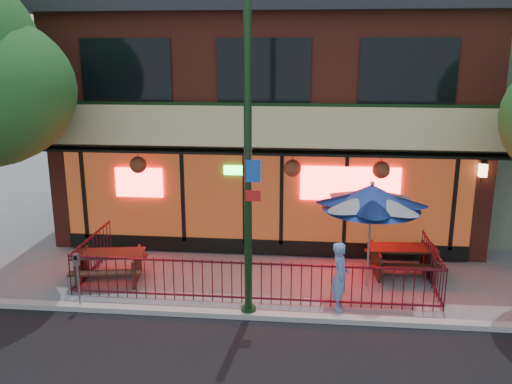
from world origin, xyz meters
TOP-DOWN VIEW (x-y plane):
  - ground at (0.00, 0.00)m, footprint 80.00×80.00m
  - curb at (0.00, -0.50)m, footprint 80.00×0.25m
  - restaurant_building at (0.00, 7.11)m, footprint 12.96×9.49m
  - patio_fence at (0.00, 0.50)m, footprint 8.44×2.62m
  - street_light at (0.00, -0.40)m, footprint 0.43×0.32m
  - picnic_table_left at (-3.60, 1.08)m, footprint 1.90×1.57m
  - picnic_table_right at (3.60, 2.21)m, footprint 1.76×1.40m
  - patio_umbrella at (2.67, 1.40)m, footprint 2.27×2.27m
  - pedestrian at (1.94, 0.10)m, footprint 0.37×0.57m
  - parking_meter_near at (-3.70, -0.48)m, footprint 0.12×0.11m

SIDE VIEW (x-z plane):
  - ground at x=0.00m, z-range 0.00..0.00m
  - curb at x=0.00m, z-range 0.00..0.12m
  - picnic_table_right at x=3.60m, z-range 0.11..0.83m
  - picnic_table_left at x=-3.60m, z-range 0.11..0.84m
  - patio_fence at x=0.00m, z-range 0.13..1.13m
  - pedestrian at x=1.94m, z-range 0.00..1.54m
  - parking_meter_near at x=-3.70m, z-range 0.23..1.52m
  - patio_umbrella at x=2.67m, z-range 0.92..3.51m
  - street_light at x=0.00m, z-range -0.35..6.65m
  - restaurant_building at x=0.00m, z-range 0.10..8.15m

